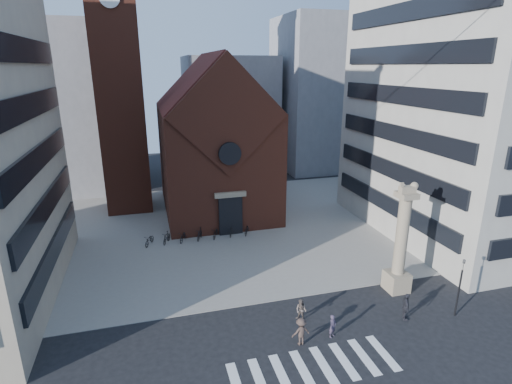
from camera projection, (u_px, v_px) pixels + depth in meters
ground at (287, 336)px, 25.50m from camera, size 120.00×120.00×0.00m
piazza at (227, 226)px, 42.94m from camera, size 46.00×30.00×0.05m
zebra_crossing at (313, 367)px, 22.89m from camera, size 10.20×3.20×0.01m
church at (215, 143)px, 46.09m from camera, size 12.00×16.65×18.00m
campanile at (118, 73)px, 43.91m from camera, size 5.50×5.50×31.20m
building_right at (486, 72)px, 37.85m from camera, size 18.00×22.00×32.00m
bg_block_left at (48, 109)px, 53.80m from camera, size 16.00×14.00×22.00m
bg_block_mid at (230, 114)px, 65.65m from camera, size 14.00×12.00×18.00m
bg_block_right at (327, 95)px, 66.09m from camera, size 16.00×14.00×24.00m
lion_column at (400, 249)px, 29.78m from camera, size 1.63×1.60×8.68m
traffic_light at (460, 286)px, 26.97m from camera, size 0.13×0.16×4.30m
pedestrian_0 at (333, 326)px, 25.27m from camera, size 0.68×0.61×1.55m
pedestrian_1 at (301, 310)px, 26.90m from camera, size 0.96×0.97×1.58m
pedestrian_2 at (406, 307)px, 26.93m from camera, size 0.85×1.25×1.96m
pedestrian_3 at (301, 332)px, 24.55m from camera, size 1.20×0.74×1.81m
scooter_0 at (150, 240)px, 38.34m from camera, size 1.37×2.01×1.00m
scooter_1 at (167, 238)px, 38.74m from camera, size 1.22×1.90×1.11m
scooter_2 at (183, 236)px, 39.17m from camera, size 1.37×2.01×1.00m
scooter_3 at (200, 234)px, 39.56m from camera, size 1.22×1.90×1.11m
scooter_4 at (216, 233)px, 39.99m from camera, size 1.37×2.01×1.00m
scooter_5 at (232, 231)px, 40.39m from camera, size 1.22×1.90×1.11m
scooter_6 at (247, 229)px, 40.82m from camera, size 1.37×2.01×1.00m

